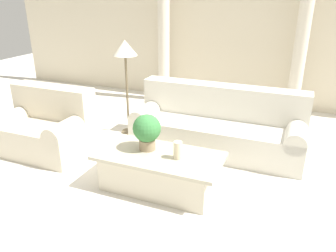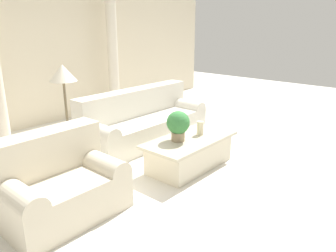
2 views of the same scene
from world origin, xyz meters
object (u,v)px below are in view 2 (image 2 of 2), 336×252
coffee_table (190,152)px  floor_lamp (63,80)px  potted_plant (178,124)px  sofa_long (144,122)px  loveseat (59,184)px

coffee_table → floor_lamp: (-1.12, 1.32, 1.05)m
potted_plant → coffee_table: bearing=-21.8°
sofa_long → loveseat: bearing=-156.6°
floor_lamp → coffee_table: bearing=-49.6°
sofa_long → loveseat: (-2.26, -0.97, 0.01)m
sofa_long → potted_plant: sofa_long is taller
loveseat → coffee_table: loveseat is taller
coffee_table → loveseat: bearing=170.5°
sofa_long → potted_plant: bearing=-113.6°
loveseat → sofa_long: bearing=23.4°
sofa_long → loveseat: same height
loveseat → floor_lamp: 1.56m
sofa_long → potted_plant: (-0.53, -1.22, 0.33)m
coffee_table → potted_plant: (-0.18, 0.07, 0.45)m
loveseat → coffee_table: (1.90, -0.32, -0.13)m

